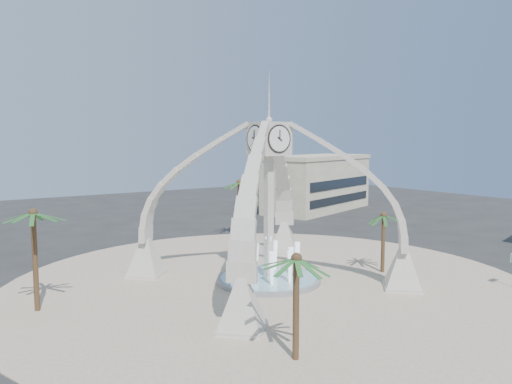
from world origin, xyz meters
TOP-DOWN VIEW (x-y plane):
  - ground at (0.00, 0.00)m, footprint 140.00×140.00m
  - plaza at (0.00, 0.00)m, footprint 40.00×40.00m
  - clock_tower at (-0.00, -0.00)m, footprint 17.94×17.94m
  - fountain at (0.00, 0.00)m, footprint 8.00×8.00m
  - building_ne at (30.00, 28.00)m, footprint 21.87×14.17m
  - palm_east at (9.46, -3.09)m, footprint 3.65×3.65m
  - palm_west at (-16.10, 3.16)m, footprint 4.82×4.82m
  - palm_north at (7.78, 16.23)m, footprint 4.29×4.29m
  - palm_south at (-6.99, -11.84)m, footprint 3.99×3.99m

SIDE VIEW (x-z plane):
  - ground at x=0.00m, z-range 0.00..0.00m
  - plaza at x=0.00m, z-range 0.00..0.06m
  - fountain at x=0.00m, z-range -1.52..2.10m
  - building_ne at x=30.00m, z-range 0.01..8.61m
  - palm_east at x=9.46m, z-range 2.02..7.48m
  - palm_south at x=-6.99m, z-range 2.19..8.04m
  - palm_north at x=7.78m, z-range 2.66..9.67m
  - palm_west at x=-16.10m, z-range 2.74..9.83m
  - clock_tower at x=0.00m, z-range -1.66..14.64m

